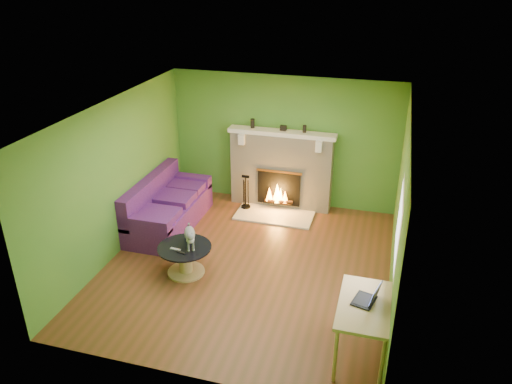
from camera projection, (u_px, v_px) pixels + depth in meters
floor at (248, 265)px, 8.18m from camera, size 5.00×5.00×0.00m
ceiling at (247, 111)px, 7.08m from camera, size 5.00×5.00×0.00m
wall_back at (284, 141)px, 9.81m from camera, size 5.00×0.00×5.00m
wall_front at (182, 288)px, 5.45m from camera, size 5.00×0.00×5.00m
wall_left at (116, 178)px, 8.19m from camera, size 0.00×5.00×5.00m
wall_right at (399, 212)px, 7.08m from camera, size 0.00×5.00×5.00m
window_frame at (399, 226)px, 6.19m from camera, size 0.00×1.20×1.20m
window_pane at (398, 226)px, 6.19m from camera, size 0.00×1.06×1.06m
fireplace at (281, 170)px, 9.87m from camera, size 2.10×0.46×1.58m
hearth at (274, 215)px, 9.74m from camera, size 1.50×0.75×0.03m
mantel at (282, 133)px, 9.53m from camera, size 2.10×0.28×0.08m
sofa at (166, 208)px, 9.26m from camera, size 0.94×2.09×0.94m
coffee_table at (185, 258)px, 7.88m from camera, size 0.85×0.85×0.48m
desk at (365, 311)px, 6.01m from camera, size 0.64×1.10×0.81m
cat at (190, 236)px, 7.74m from camera, size 0.45×0.62×0.37m
remote_silver at (175, 249)px, 7.71m from camera, size 0.17×0.06×0.02m
remote_black at (181, 252)px, 7.63m from camera, size 0.17×0.08×0.02m
laptop at (365, 293)px, 5.97m from camera, size 0.36×0.38×0.24m
fire_tools at (246, 191)px, 9.88m from camera, size 0.19×0.19×0.70m
mantel_vase_left at (253, 123)px, 9.65m from camera, size 0.08×0.08×0.18m
mantel_vase_right at (305, 129)px, 9.40m from camera, size 0.07×0.07×0.14m
mantel_box at (283, 128)px, 9.51m from camera, size 0.12×0.08×0.10m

